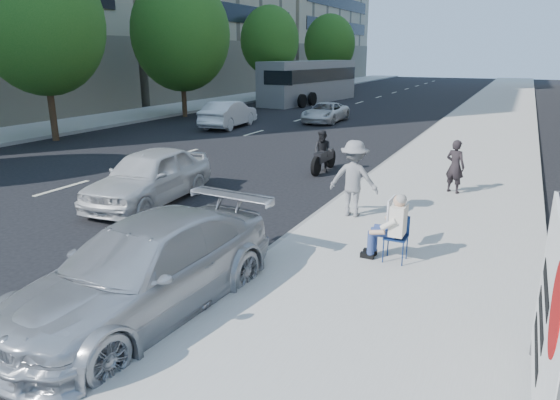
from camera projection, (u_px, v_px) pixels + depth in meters
The scene contains 17 objects.
ground at pixel (205, 245), 10.55m from camera, with size 160.00×160.00×0.00m, color black.
near_sidewalk at pixel (485, 129), 26.12m from camera, with size 5.00×120.00×0.15m, color #AAA79F.
far_sidewalk at pixel (166, 110), 34.79m from camera, with size 4.50×120.00×0.15m, color #AAA79F.
tree_far_b at pixel (41, 24), 21.73m from camera, with size 5.40×5.40×8.24m.
tree_far_c at pixel (181, 34), 30.39m from camera, with size 6.00×6.00×8.47m.
tree_far_d at pixel (270, 41), 40.79m from camera, with size 4.80×4.80×7.65m.
tree_far_e at pixel (330, 44), 52.90m from camera, with size 5.40×5.40×7.89m.
seated_protester at pixel (391, 223), 9.26m from camera, with size 0.83×1.12×1.31m.
jogger at pixel (354, 179), 11.78m from camera, with size 1.17×0.67×1.82m, color slate.
pedestrian_woman at pixel (455, 166), 13.80m from camera, with size 0.54×0.36×1.49m, color black.
protest_banner at pixel (548, 323), 4.81m from camera, with size 0.08×3.06×2.20m.
parked_sedan at pixel (145, 270), 7.62m from camera, with size 2.02×4.98×1.45m, color #B2B5BA.
white_sedan_near at pixel (149, 176), 13.37m from camera, with size 1.73×4.30×1.46m, color silver.
white_sedan_mid at pixel (229, 114), 27.13m from camera, with size 1.52×4.37×1.44m, color silver.
white_sedan_far at pixel (325, 112), 29.17m from camera, with size 1.87×4.07×1.13m, color silver.
motorcycle at pixel (323, 154), 16.88m from camera, with size 0.70×2.04×1.42m.
bus at pixel (310, 82), 40.90m from camera, with size 3.94×12.29×3.30m.
Camera 1 is at (5.71, -8.18, 3.91)m, focal length 32.00 mm.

